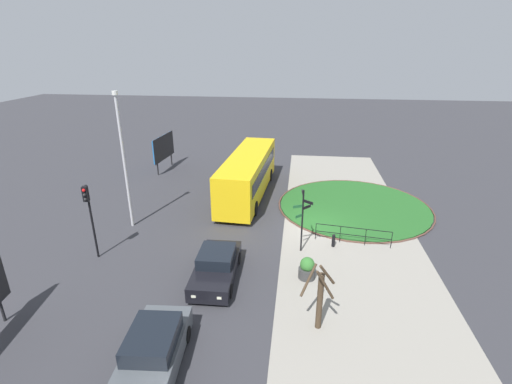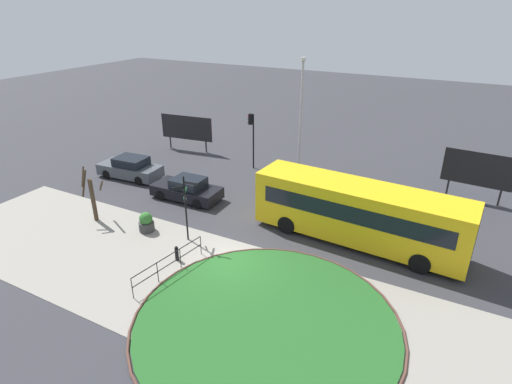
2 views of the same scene
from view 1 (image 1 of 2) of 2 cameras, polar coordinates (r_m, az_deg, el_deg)
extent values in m
plane|color=#333338|center=(23.84, 8.93, -5.23)|extent=(120.00, 120.00, 0.00)
cube|color=gray|center=(24.02, 13.82, -5.39)|extent=(32.00, 7.92, 0.02)
cylinder|color=#235B23|center=(27.16, 14.73, -2.12)|extent=(10.32, 10.32, 0.10)
torus|color=brown|center=(27.16, 14.73, -2.11)|extent=(10.63, 10.63, 0.11)
cylinder|color=black|center=(20.25, 7.08, -4.60)|extent=(0.09, 0.09, 3.55)
sphere|color=black|center=(19.51, 7.32, 0.21)|extent=(0.10, 0.10, 0.10)
cube|color=black|center=(19.98, 7.16, -0.12)|extent=(0.70, 0.11, 0.15)
cube|color=black|center=(19.54, 8.03, -1.55)|extent=(0.38, 0.48, 0.15)
cube|color=#195128|center=(19.71, 6.39, -2.21)|extent=(0.26, 0.49, 0.15)
cube|color=black|center=(20.13, 7.82, -2.30)|extent=(0.43, 0.41, 0.15)
cube|color=#195128|center=(19.88, 6.58, -3.68)|extent=(0.35, 0.35, 0.15)
cylinder|color=black|center=(21.63, 11.76, -7.42)|extent=(0.19, 0.19, 0.67)
sphere|color=black|center=(21.46, 11.83, -6.56)|extent=(0.18, 0.18, 0.18)
cube|color=black|center=(21.84, 14.70, -5.33)|extent=(0.62, 4.17, 0.03)
cube|color=black|center=(22.04, 14.59, -6.40)|extent=(0.62, 4.17, 0.03)
cylinder|color=black|center=(22.12, 9.12, -5.99)|extent=(0.04, 0.04, 1.03)
cylinder|color=black|center=(22.06, 12.75, -6.35)|extent=(0.04, 0.04, 1.03)
cylinder|color=black|center=(22.10, 16.40, -6.69)|extent=(0.04, 0.04, 1.03)
cylinder|color=black|center=(22.22, 20.02, -7.00)|extent=(0.04, 0.04, 1.03)
cube|color=yellow|center=(27.78, -1.23, 2.83)|extent=(10.98, 3.18, 2.86)
cube|color=black|center=(27.92, -3.77, 3.76)|extent=(9.52, 0.63, 0.88)
cube|color=black|center=(27.44, 1.34, 3.47)|extent=(9.52, 0.63, 0.88)
cube|color=black|center=(32.84, 0.68, 6.09)|extent=(0.15, 2.04, 1.10)
cube|color=black|center=(32.56, 0.69, 7.90)|extent=(0.11, 1.37, 0.28)
cylinder|color=black|center=(31.61, -1.99, 2.89)|extent=(1.02, 0.36, 1.00)
cylinder|color=black|center=(31.22, 2.13, 2.64)|extent=(1.02, 0.36, 1.00)
cylinder|color=black|center=(25.34, -5.33, -2.11)|extent=(1.02, 0.36, 1.00)
cylinder|color=black|center=(24.85, -0.23, -2.51)|extent=(1.02, 0.36, 1.00)
cube|color=#474C51|center=(14.60, -15.53, -23.23)|extent=(4.69, 2.16, 0.78)
cube|color=black|center=(14.26, -15.59, -20.77)|extent=(2.30, 1.77, 0.59)
cylinder|color=black|center=(15.54, -10.62, -20.64)|extent=(0.65, 0.26, 0.64)
cylinder|color=black|center=(15.98, -16.90, -19.94)|extent=(0.65, 0.26, 0.64)
cube|color=black|center=(18.57, -6.10, -11.63)|extent=(4.51, 1.99, 0.70)
cube|color=black|center=(18.38, -6.07, -9.70)|extent=(1.97, 1.70, 0.55)
cube|color=#EAEACC|center=(16.67, -5.66, -15.87)|extent=(0.02, 0.20, 0.12)
cube|color=#EAEACC|center=(16.89, -9.56, -15.51)|extent=(0.02, 0.20, 0.12)
cylinder|color=black|center=(17.44, -4.10, -14.87)|extent=(0.65, 0.24, 0.64)
cylinder|color=black|center=(17.77, -9.76, -14.39)|extent=(0.65, 0.24, 0.64)
cylinder|color=black|center=(19.70, -2.80, -10.11)|extent=(0.65, 0.24, 0.64)
cylinder|color=black|center=(19.99, -7.76, -9.78)|extent=(0.65, 0.24, 0.64)
cylinder|color=black|center=(21.20, -23.75, -4.26)|extent=(0.11, 0.11, 4.15)
cube|color=black|center=(20.39, -24.63, -0.25)|extent=(0.31, 0.31, 0.78)
sphere|color=red|center=(20.18, -24.87, 0.23)|extent=(0.16, 0.16, 0.16)
sphere|color=black|center=(20.26, -24.77, -0.41)|extent=(0.16, 0.16, 0.16)
sphere|color=black|center=(20.35, -24.66, -1.04)|extent=(0.16, 0.16, 0.16)
cylinder|color=#B7B7BC|center=(23.47, -19.47, 3.96)|extent=(0.16, 0.16, 8.07)
cylinder|color=silver|center=(22.64, -20.80, 14.00)|extent=(0.32, 0.32, 0.22)
cylinder|color=black|center=(33.50, -14.87, 4.26)|extent=(0.12, 0.12, 2.12)
cylinder|color=black|center=(36.09, -12.88, 5.68)|extent=(0.12, 0.12, 2.12)
cube|color=#1E66B2|center=(34.51, -14.00, 6.68)|extent=(3.98, 0.42, 2.05)
cube|color=black|center=(34.48, -13.89, 6.68)|extent=(4.07, 0.33, 2.15)
cylinder|color=#383838|center=(18.80, 7.78, -12.20)|extent=(0.83, 0.83, 0.55)
sphere|color=#33702D|center=(18.52, 7.86, -10.91)|extent=(0.71, 0.71, 0.71)
cylinder|color=#423323|center=(15.47, 9.73, -16.17)|extent=(0.24, 0.24, 2.56)
cylinder|color=#423323|center=(14.41, 10.84, -12.33)|extent=(0.48, 0.70, 1.00)
cylinder|color=#423323|center=(14.60, 10.55, -13.84)|extent=(0.39, 0.80, 1.36)
cylinder|color=#423323|center=(15.22, 8.05, -13.17)|extent=(1.06, 0.69, 0.99)
camera|label=2|loc=(33.93, 36.05, 19.20)|focal=29.14mm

